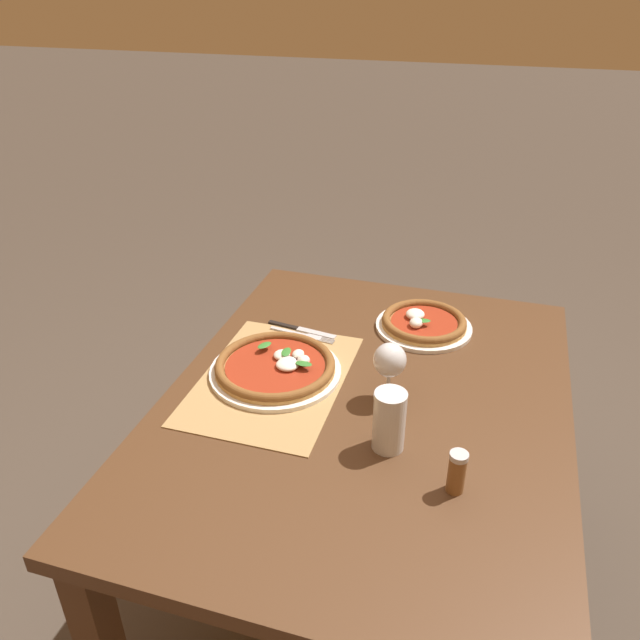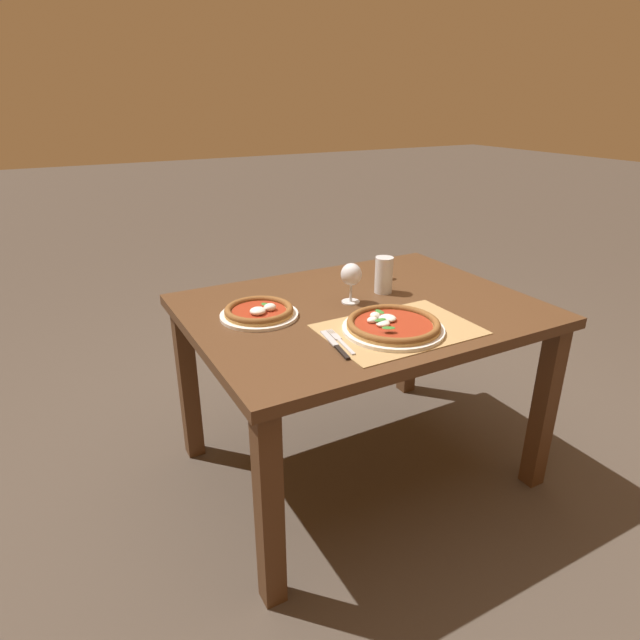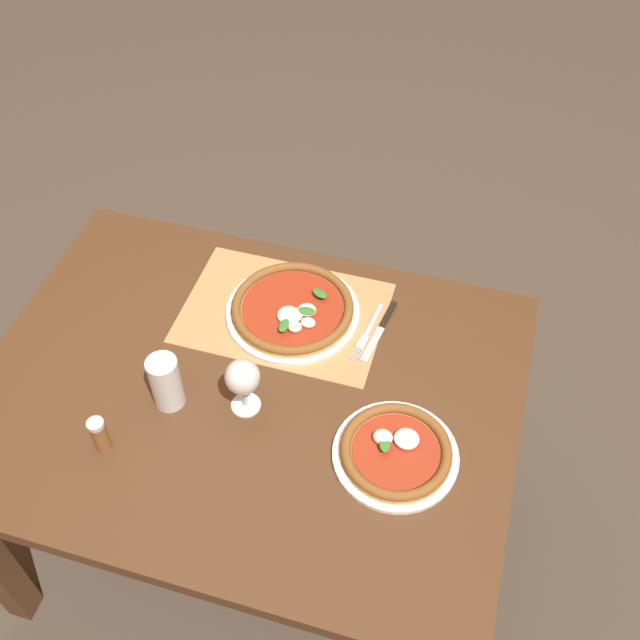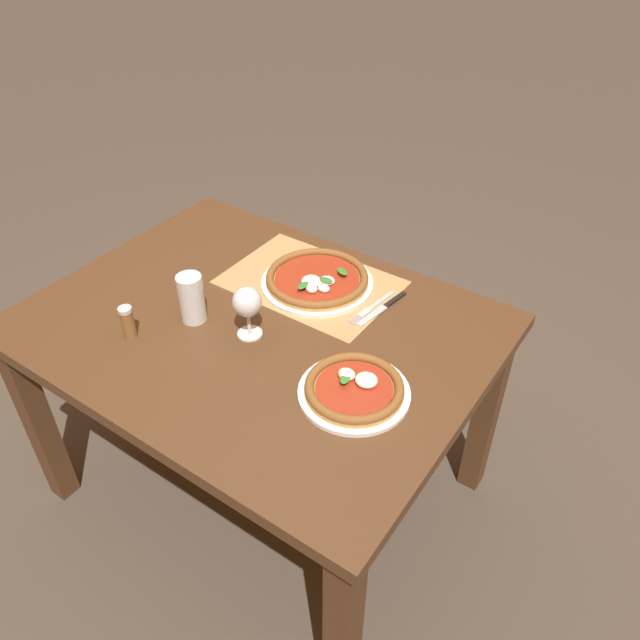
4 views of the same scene
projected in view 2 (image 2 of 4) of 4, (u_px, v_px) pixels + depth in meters
The scene contains 10 objects.
ground_plane at pixel (356, 465), 2.30m from camera, with size 24.00×24.00×0.00m, color #473D33.
dining_table at pixel (361, 330), 2.05m from camera, with size 1.28×0.97×0.74m.
paper_placemat at pixel (399, 329), 1.81m from camera, with size 0.51×0.36×0.00m, color #A88451.
pizza_near at pixel (393, 325), 1.79m from camera, with size 0.34×0.34×0.05m.
pizza_far at pixel (259, 312), 1.91m from camera, with size 0.28×0.28×0.05m.
wine_glass at pixel (351, 276), 2.01m from camera, with size 0.08×0.08×0.16m.
pint_glass at pixel (384, 276), 2.13m from camera, with size 0.07×0.07×0.15m.
fork at pixel (341, 341), 1.71m from camera, with size 0.04×0.20×0.00m.
knife at pixel (335, 344), 1.69m from camera, with size 0.05×0.22×0.01m.
pepper_shaker at pixel (380, 267), 2.30m from camera, with size 0.04×0.04×0.10m.
Camera 2 is at (-1.04, -1.57, 1.47)m, focal length 30.00 mm.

